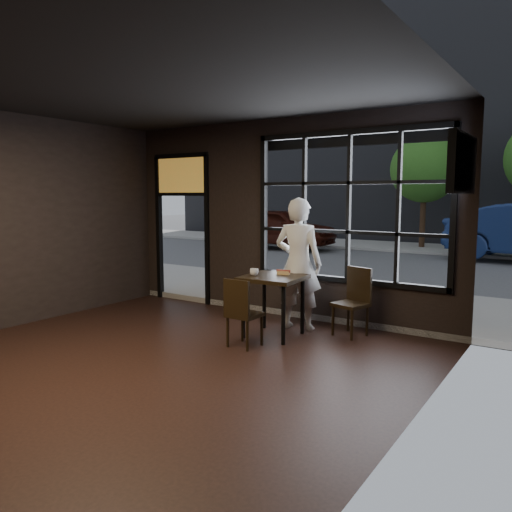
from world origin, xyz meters
The scene contains 16 objects.
floor centered at (0.00, 0.00, -0.01)m, with size 6.00×7.00×0.02m, color black.
ceiling centered at (0.00, 0.00, 3.21)m, with size 6.00×7.00×0.02m, color black.
wall_right centered at (3.00, 0.00, 1.60)m, with size 0.04×7.00×3.20m, color black.
window_frame centered at (1.20, 3.50, 1.80)m, with size 3.06×0.12×2.28m, color black.
stained_transom centered at (-2.10, 3.50, 2.35)m, with size 1.20×0.06×0.70m, color orange.
street_asphalt centered at (0.00, 24.00, -0.02)m, with size 60.00×41.00×0.04m, color #545456.
building_across centered at (0.00, 23.00, 7.50)m, with size 28.00×12.00×15.00m, color #5B5956.
cafe_table centered at (0.57, 2.39, 0.43)m, with size 0.80×0.80×0.87m, color black.
chair_near centered at (0.51, 1.77, 0.46)m, with size 0.40×0.40×0.91m, color black.
chair_window centered at (1.47, 3.00, 0.48)m, with size 0.42×0.42×0.97m, color black.
man centered at (0.66, 2.93, 0.98)m, with size 0.71×0.47×1.95m, color silver.
hotdog centered at (0.62, 2.57, 0.89)m, with size 0.20×0.08×0.06m, color tan, non-canonical shape.
cup centered at (0.32, 2.27, 0.91)m, with size 0.12×0.12×0.10m, color silver.
tv centered at (2.93, 2.72, 2.35)m, with size 0.13×1.18×0.69m, color black.
maroon_car centered at (-5.23, 12.33, 0.80)m, with size 1.66×4.13×1.41m, color black.
tree_left centered at (-0.77, 14.96, 2.90)m, with size 2.41×2.41×4.12m.
Camera 1 is at (4.16, -3.50, 1.99)m, focal length 35.00 mm.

